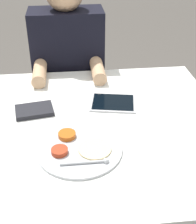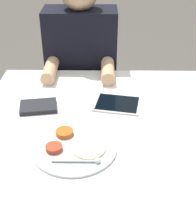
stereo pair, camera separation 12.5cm
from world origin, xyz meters
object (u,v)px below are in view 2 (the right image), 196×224
(thali_tray, at_px, (74,147))
(tablet_device, at_px, (117,104))
(red_notebook, at_px, (38,107))
(person_diner, at_px, (82,88))

(thali_tray, bearing_deg, tablet_device, 60.92)
(thali_tray, relative_size, tablet_device, 1.37)
(red_notebook, relative_size, tablet_device, 0.76)
(thali_tray, xyz_separation_m, person_diner, (-0.02, 0.80, -0.19))
(red_notebook, relative_size, person_diner, 0.14)
(thali_tray, relative_size, red_notebook, 1.80)
(tablet_device, relative_size, person_diner, 0.18)
(tablet_device, bearing_deg, thali_tray, -119.08)
(red_notebook, bearing_deg, thali_tray, -56.98)
(thali_tray, height_order, person_diner, person_diner)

